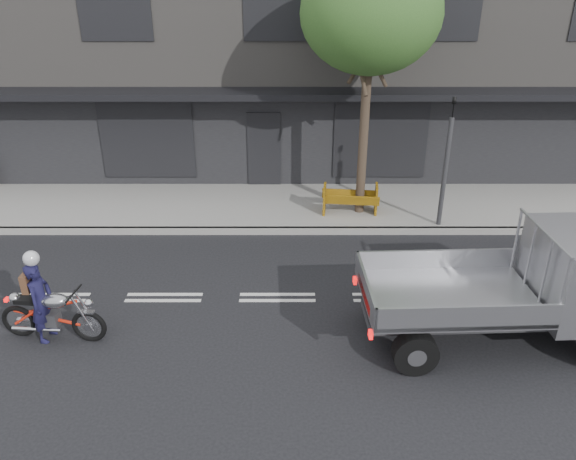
{
  "coord_description": "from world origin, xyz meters",
  "views": [
    {
      "loc": [
        0.22,
        -10.05,
        6.44
      ],
      "look_at": [
        0.22,
        0.5,
        1.35
      ],
      "focal_mm": 35.0,
      "sensor_mm": 36.0,
      "label": 1
    }
  ],
  "objects_px": {
    "rider": "(41,302)",
    "street_tree": "(371,14)",
    "flatbed_ute": "(562,278)",
    "motorcycle": "(52,314)",
    "traffic_light_pole": "(445,170)",
    "construction_barrier": "(351,201)"
  },
  "relations": [
    {
      "from": "street_tree",
      "to": "rider",
      "type": "bearing_deg",
      "value": -139.33
    },
    {
      "from": "traffic_light_pole",
      "to": "construction_barrier",
      "type": "xyz_separation_m",
      "value": [
        -2.27,
        0.53,
        -1.08
      ]
    },
    {
      "from": "rider",
      "to": "street_tree",
      "type": "bearing_deg",
      "value": -42.5
    },
    {
      "from": "motorcycle",
      "to": "construction_barrier",
      "type": "distance_m",
      "value": 8.05
    },
    {
      "from": "street_tree",
      "to": "rider",
      "type": "xyz_separation_m",
      "value": [
        -6.5,
        -5.59,
        -4.49
      ]
    },
    {
      "from": "motorcycle",
      "to": "rider",
      "type": "distance_m",
      "value": 0.29
    },
    {
      "from": "traffic_light_pole",
      "to": "motorcycle",
      "type": "bearing_deg",
      "value": -150.44
    },
    {
      "from": "rider",
      "to": "flatbed_ute",
      "type": "bearing_deg",
      "value": -83.03
    },
    {
      "from": "rider",
      "to": "flatbed_ute",
      "type": "height_order",
      "value": "flatbed_ute"
    },
    {
      "from": "construction_barrier",
      "to": "rider",
      "type": "bearing_deg",
      "value": -139.76
    },
    {
      "from": "street_tree",
      "to": "motorcycle",
      "type": "relative_size",
      "value": 3.29
    },
    {
      "from": "motorcycle",
      "to": "rider",
      "type": "xyz_separation_m",
      "value": [
        -0.15,
        0.0,
        0.25
      ]
    },
    {
      "from": "rider",
      "to": "construction_barrier",
      "type": "height_order",
      "value": "rider"
    },
    {
      "from": "street_tree",
      "to": "motorcycle",
      "type": "distance_m",
      "value": 9.69
    },
    {
      "from": "flatbed_ute",
      "to": "street_tree",
      "type": "bearing_deg",
      "value": 115.5
    },
    {
      "from": "motorcycle",
      "to": "construction_barrier",
      "type": "bearing_deg",
      "value": 47.75
    },
    {
      "from": "traffic_light_pole",
      "to": "street_tree",
      "type": "bearing_deg",
      "value": 156.97
    },
    {
      "from": "traffic_light_pole",
      "to": "motorcycle",
      "type": "relative_size",
      "value": 1.71
    },
    {
      "from": "traffic_light_pole",
      "to": "rider",
      "type": "relative_size",
      "value": 2.22
    },
    {
      "from": "traffic_light_pole",
      "to": "flatbed_ute",
      "type": "relative_size",
      "value": 0.7
    },
    {
      "from": "street_tree",
      "to": "flatbed_ute",
      "type": "height_order",
      "value": "street_tree"
    },
    {
      "from": "flatbed_ute",
      "to": "construction_barrier",
      "type": "xyz_separation_m",
      "value": [
        -3.22,
        5.25,
        -0.72
      ]
    }
  ]
}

